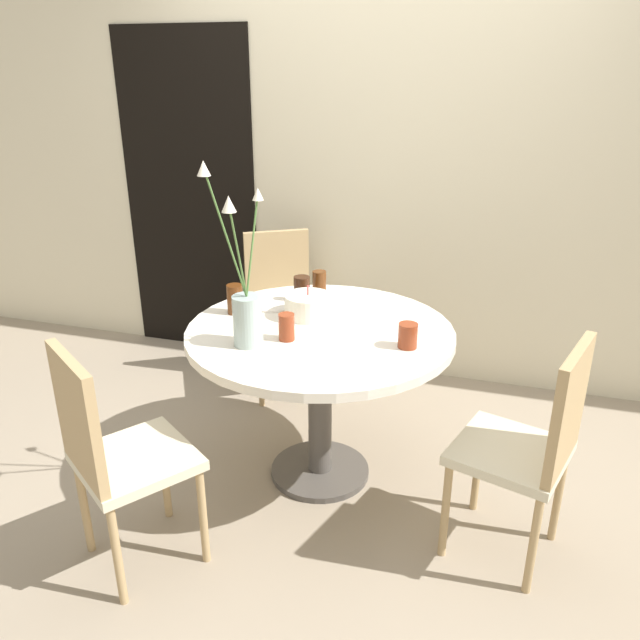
{
  "coord_description": "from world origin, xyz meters",
  "views": [
    {
      "loc": [
        0.73,
        -2.39,
        1.82
      ],
      "look_at": [
        0.0,
        0.0,
        0.8
      ],
      "focal_mm": 35.0,
      "sensor_mm": 36.0,
      "label": 1
    }
  ],
  "objects_px": {
    "side_plate": "(273,306)",
    "drink_glass_3": "(302,289)",
    "chair_far_back": "(113,449)",
    "chair_right_flank": "(533,441)",
    "drink_glass_4": "(319,283)",
    "drink_glass_0": "(235,299)",
    "birthday_cake": "(308,306)",
    "chair_near_front": "(281,302)",
    "drink_glass_2": "(408,336)",
    "drink_glass_1": "(287,327)",
    "flower_vase": "(246,306)"
  },
  "relations": [
    {
      "from": "side_plate",
      "to": "drink_glass_3",
      "type": "xyz_separation_m",
      "value": [
        0.11,
        0.11,
        0.06
      ]
    },
    {
      "from": "chair_far_back",
      "to": "chair_right_flank",
      "type": "relative_size",
      "value": 1.0
    },
    {
      "from": "chair_right_flank",
      "to": "drink_glass_4",
      "type": "distance_m",
      "value": 1.3
    },
    {
      "from": "chair_right_flank",
      "to": "chair_far_back",
      "type": "bearing_deg",
      "value": -53.78
    },
    {
      "from": "drink_glass_0",
      "to": "birthday_cake",
      "type": "bearing_deg",
      "value": 9.83
    },
    {
      "from": "chair_near_front",
      "to": "chair_far_back",
      "type": "distance_m",
      "value": 1.61
    },
    {
      "from": "drink_glass_2",
      "to": "chair_near_front",
      "type": "bearing_deg",
      "value": 134.47
    },
    {
      "from": "chair_near_front",
      "to": "chair_right_flank",
      "type": "relative_size",
      "value": 1.0
    },
    {
      "from": "side_plate",
      "to": "drink_glass_0",
      "type": "bearing_deg",
      "value": -136.57
    },
    {
      "from": "drink_glass_1",
      "to": "drink_glass_0",
      "type": "bearing_deg",
      "value": 146.68
    },
    {
      "from": "side_plate",
      "to": "drink_glass_3",
      "type": "height_order",
      "value": "drink_glass_3"
    },
    {
      "from": "side_plate",
      "to": "drink_glass_4",
      "type": "bearing_deg",
      "value": 56.09
    },
    {
      "from": "side_plate",
      "to": "drink_glass_4",
      "type": "distance_m",
      "value": 0.29
    },
    {
      "from": "chair_near_front",
      "to": "chair_right_flank",
      "type": "xyz_separation_m",
      "value": [
        1.4,
        -1.11,
        0.0
      ]
    },
    {
      "from": "flower_vase",
      "to": "side_plate",
      "type": "relative_size",
      "value": 4.21
    },
    {
      "from": "birthday_cake",
      "to": "flower_vase",
      "type": "height_order",
      "value": "flower_vase"
    },
    {
      "from": "chair_far_back",
      "to": "drink_glass_4",
      "type": "height_order",
      "value": "chair_far_back"
    },
    {
      "from": "chair_far_back",
      "to": "drink_glass_1",
      "type": "relative_size",
      "value": 8.13
    },
    {
      "from": "chair_far_back",
      "to": "flower_vase",
      "type": "distance_m",
      "value": 0.73
    },
    {
      "from": "chair_far_back",
      "to": "drink_glass_2",
      "type": "relative_size",
      "value": 9.06
    },
    {
      "from": "drink_glass_2",
      "to": "drink_glass_1",
      "type": "bearing_deg",
      "value": -171.82
    },
    {
      "from": "drink_glass_0",
      "to": "drink_glass_2",
      "type": "distance_m",
      "value": 0.84
    },
    {
      "from": "drink_glass_3",
      "to": "drink_glass_4",
      "type": "height_order",
      "value": "drink_glass_3"
    },
    {
      "from": "birthday_cake",
      "to": "drink_glass_4",
      "type": "xyz_separation_m",
      "value": [
        -0.04,
        0.31,
        0.01
      ]
    },
    {
      "from": "chair_far_back",
      "to": "side_plate",
      "type": "relative_size",
      "value": 5.22
    },
    {
      "from": "flower_vase",
      "to": "drink_glass_1",
      "type": "xyz_separation_m",
      "value": [
        0.14,
        0.1,
        -0.12
      ]
    },
    {
      "from": "drink_glass_0",
      "to": "drink_glass_4",
      "type": "bearing_deg",
      "value": 51.08
    },
    {
      "from": "flower_vase",
      "to": "side_plate",
      "type": "height_order",
      "value": "flower_vase"
    },
    {
      "from": "drink_glass_0",
      "to": "drink_glass_1",
      "type": "height_order",
      "value": "drink_glass_0"
    },
    {
      "from": "chair_right_flank",
      "to": "flower_vase",
      "type": "relative_size",
      "value": 1.24
    },
    {
      "from": "side_plate",
      "to": "drink_glass_4",
      "type": "height_order",
      "value": "drink_glass_4"
    },
    {
      "from": "chair_near_front",
      "to": "side_plate",
      "type": "height_order",
      "value": "chair_near_front"
    },
    {
      "from": "chair_right_flank",
      "to": "side_plate",
      "type": "bearing_deg",
      "value": -94.21
    },
    {
      "from": "drink_glass_0",
      "to": "drink_glass_1",
      "type": "distance_m",
      "value": 0.39
    },
    {
      "from": "flower_vase",
      "to": "drink_glass_2",
      "type": "distance_m",
      "value": 0.67
    },
    {
      "from": "chair_right_flank",
      "to": "drink_glass_3",
      "type": "relative_size",
      "value": 7.37
    },
    {
      "from": "birthday_cake",
      "to": "side_plate",
      "type": "relative_size",
      "value": 1.19
    },
    {
      "from": "chair_right_flank",
      "to": "side_plate",
      "type": "xyz_separation_m",
      "value": [
        -1.21,
        0.48,
        0.23
      ]
    },
    {
      "from": "flower_vase",
      "to": "drink_glass_0",
      "type": "distance_m",
      "value": 0.39
    },
    {
      "from": "side_plate",
      "to": "drink_glass_2",
      "type": "bearing_deg",
      "value": -21.67
    },
    {
      "from": "drink_glass_2",
      "to": "drink_glass_3",
      "type": "height_order",
      "value": "drink_glass_3"
    },
    {
      "from": "drink_glass_3",
      "to": "drink_glass_0",
      "type": "bearing_deg",
      "value": -136.4
    },
    {
      "from": "chair_right_flank",
      "to": "drink_glass_0",
      "type": "relative_size",
      "value": 6.81
    },
    {
      "from": "birthday_cake",
      "to": "side_plate",
      "type": "height_order",
      "value": "birthday_cake"
    },
    {
      "from": "birthday_cake",
      "to": "drink_glass_2",
      "type": "bearing_deg",
      "value": -22.5
    },
    {
      "from": "chair_near_front",
      "to": "flower_vase",
      "type": "height_order",
      "value": "flower_vase"
    },
    {
      "from": "chair_far_back",
      "to": "flower_vase",
      "type": "relative_size",
      "value": 1.24
    },
    {
      "from": "flower_vase",
      "to": "drink_glass_2",
      "type": "xyz_separation_m",
      "value": [
        0.63,
        0.17,
        -0.12
      ]
    },
    {
      "from": "birthday_cake",
      "to": "side_plate",
      "type": "bearing_deg",
      "value": 160.43
    },
    {
      "from": "chair_right_flank",
      "to": "chair_near_front",
      "type": "bearing_deg",
      "value": -110.91
    }
  ]
}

